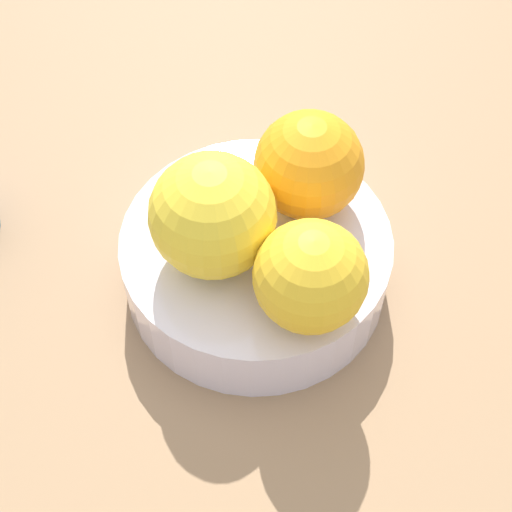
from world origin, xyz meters
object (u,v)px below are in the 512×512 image
Objects in this scene: orange_in_bowl_1 at (309,165)px; orange_in_bowl_0 at (213,215)px; orange_in_bowl_2 at (311,276)px; fruit_bowl at (256,261)px.

orange_in_bowl_0 is at bearing 71.76° from orange_in_bowl_1.
orange_in_bowl_0 is 1.10× the size of orange_in_bowl_1.
orange_in_bowl_2 is (-7.84, -0.04, -0.58)cm from orange_in_bowl_0.
orange_in_bowl_0 reaches higher than orange_in_bowl_1.
orange_in_bowl_0 is at bearing 60.07° from fruit_bowl.
fruit_bowl is at bearing -23.53° from orange_in_bowl_2.
fruit_bowl is at bearing 78.95° from orange_in_bowl_1.
orange_in_bowl_0 is 8.24cm from orange_in_bowl_1.
orange_in_bowl_2 reaches higher than fruit_bowl.
orange_in_bowl_2 is (-6.25, 2.72, 6.54)cm from fruit_bowl.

